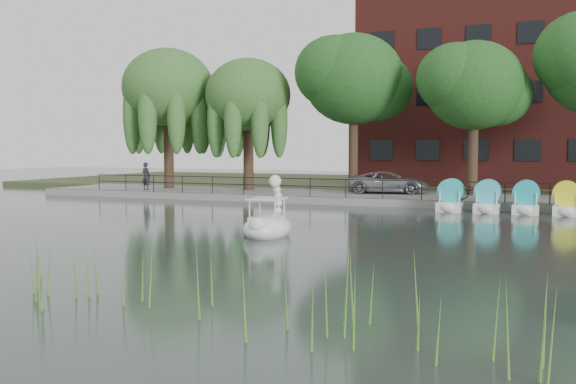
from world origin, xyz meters
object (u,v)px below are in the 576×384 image
Objects in this scene: minivan at (389,181)px; swan_boat at (268,223)px; pedestrian at (146,174)px; bicycle at (474,190)px.

swan_boat is at bearing 168.47° from minivan.
pedestrian is at bearing 132.36° from swan_boat.
minivan is 5.78m from bicycle.
bicycle is 14.51m from swan_boat.
minivan reaches higher than bicycle.
pedestrian is at bearing 85.77° from bicycle.
pedestrian reaches higher than minivan.
pedestrian reaches higher than bicycle.
minivan is at bearing 56.61° from bicycle.
bicycle is at bearing 63.52° from swan_boat.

